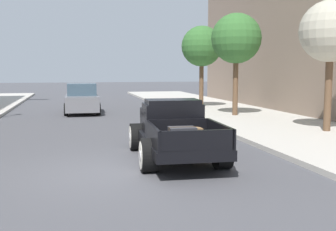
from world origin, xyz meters
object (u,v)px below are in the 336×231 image
Objects in this scene: hotrod_truck_black at (173,129)px; car_background_grey at (82,99)px; street_tree_second at (236,39)px; street_tree_third at (202,47)px; street_tree_nearest at (331,32)px.

car_background_grey reaches higher than hotrod_truck_black.
street_tree_second reaches higher than hotrod_truck_black.
car_background_grey is at bearing -176.27° from street_tree_third.
street_tree_nearest is 0.95× the size of street_tree_second.
street_tree_nearest is 5.86m from street_tree_second.
street_tree_second is at bearing -29.49° from car_background_grey.
car_background_grey is at bearing 130.99° from street_tree_nearest.
street_tree_third reaches higher than car_background_grey.
hotrod_truck_black is 1.01× the size of street_tree_second.
street_tree_nearest is (6.42, 2.39, 2.98)m from hotrod_truck_black.
hotrod_truck_black is 10.12m from street_tree_second.
street_tree_nearest is 10.44m from street_tree_third.
street_tree_third is (-1.52, 10.33, 0.02)m from street_tree_nearest.
hotrod_truck_black is 12.45m from car_background_grey.
hotrod_truck_black is 1.04× the size of street_tree_third.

